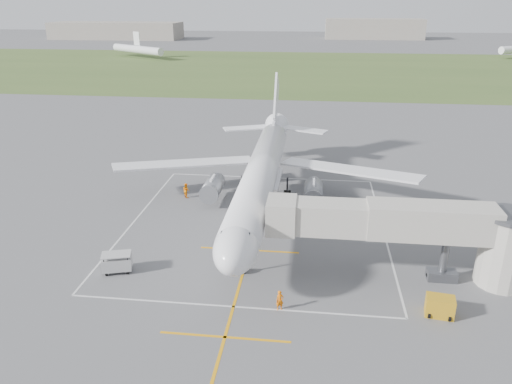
# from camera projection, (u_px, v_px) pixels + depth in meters

# --- Properties ---
(ground) EXTENTS (700.00, 700.00, 0.00)m
(ground) POSITION_uv_depth(u_px,v_px,m) (260.00, 211.00, 59.68)
(ground) COLOR #4F4F51
(ground) RESTS_ON ground
(grass_strip) EXTENTS (700.00, 120.00, 0.02)m
(grass_strip) POSITION_uv_depth(u_px,v_px,m) (301.00, 69.00, 179.96)
(grass_strip) COLOR #405826
(grass_strip) RESTS_ON ground
(apron_markings) EXTENTS (28.20, 60.00, 0.01)m
(apron_markings) POSITION_uv_depth(u_px,v_px,m) (254.00, 232.00, 54.29)
(apron_markings) COLOR orange
(apron_markings) RESTS_ON ground
(airliner) EXTENTS (38.93, 46.75, 13.52)m
(airliner) POSITION_uv_depth(u_px,v_px,m) (261.00, 174.00, 58.78)
(airliner) COLOR white
(airliner) RESTS_ON ground
(jet_bridge) EXTENTS (23.40, 5.00, 7.20)m
(jet_bridge) POSITION_uv_depth(u_px,v_px,m) (421.00, 231.00, 43.71)
(jet_bridge) COLOR #AAA599
(jet_bridge) RESTS_ON ground
(gpu_unit) EXTENTS (2.39, 1.84, 1.65)m
(gpu_unit) POSITION_uv_depth(u_px,v_px,m) (440.00, 307.00, 39.79)
(gpu_unit) COLOR #BD8917
(gpu_unit) RESTS_ON ground
(baggage_cart) EXTENTS (2.99, 2.27, 1.84)m
(baggage_cart) POSITION_uv_depth(u_px,v_px,m) (117.00, 263.00, 46.13)
(baggage_cart) COLOR #B1B1B1
(baggage_cart) RESTS_ON ground
(ramp_worker_nose) EXTENTS (0.73, 0.60, 1.73)m
(ramp_worker_nose) POSITION_uv_depth(u_px,v_px,m) (280.00, 300.00, 40.50)
(ramp_worker_nose) COLOR orange
(ramp_worker_nose) RESTS_ON ground
(ramp_worker_wing) EXTENTS (1.15, 1.15, 1.89)m
(ramp_worker_wing) POSITION_uv_depth(u_px,v_px,m) (186.00, 190.00, 63.52)
(ramp_worker_wing) COLOR orange
(ramp_worker_wing) RESTS_ON ground
(distant_hangars) EXTENTS (345.00, 49.00, 12.00)m
(distant_hangars) POSITION_uv_depth(u_px,v_px,m) (283.00, 31.00, 304.99)
(distant_hangars) COLOR gray
(distant_hangars) RESTS_ON ground
(distant_aircraft) EXTENTS (195.05, 41.94, 8.85)m
(distant_aircraft) POSITION_uv_depth(u_px,v_px,m) (334.00, 49.00, 212.92)
(distant_aircraft) COLOR white
(distant_aircraft) RESTS_ON ground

